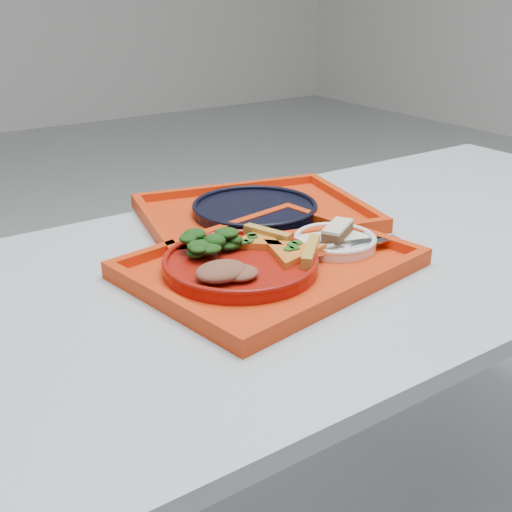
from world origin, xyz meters
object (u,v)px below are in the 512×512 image
object	(u,v)px
tray_far	(255,216)
dinner_plate	(240,265)
dessert_bar	(337,231)
tray_main	(270,268)
navy_plate	(255,210)

from	to	relation	value
tray_far	dinner_plate	distance (m)	0.29
tray_far	dessert_bar	distance (m)	0.23
tray_main	dessert_bar	size ratio (longest dim) A/B	4.96
tray_far	dinner_plate	xyz separation A→B (m)	(-0.18, -0.22, 0.02)
tray_far	dinner_plate	bearing A→B (deg)	-116.18
tray_main	dinner_plate	world-z (taller)	dinner_plate
navy_plate	dessert_bar	size ratio (longest dim) A/B	2.87
dinner_plate	tray_main	bearing A→B (deg)	-10.30
dinner_plate	navy_plate	size ratio (longest dim) A/B	1.00
tray_main	dinner_plate	bearing A→B (deg)	160.60
tray_far	dinner_plate	world-z (taller)	dinner_plate
dessert_bar	tray_far	bearing A→B (deg)	67.36
tray_main	tray_far	distance (m)	0.26
tray_far	dessert_bar	bearing A→B (deg)	-69.01
tray_main	tray_far	bearing A→B (deg)	52.29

